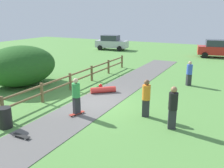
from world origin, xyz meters
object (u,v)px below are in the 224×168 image
Objects in this scene: skateboard_loose at (21,136)px; parked_car_silver at (111,43)px; skater_fallen at (103,89)px; parked_car_red at (217,49)px; bystander_black at (173,106)px; bush_large at (20,66)px; skater_riding at (76,95)px; bystander_blue at (189,72)px; bystander_orange at (146,96)px; trash_bin at (5,118)px.

skateboard_loose is 0.18× the size of parked_car_silver.
parked_car_red is (4.92, 17.00, 0.76)m from skater_fallen.
parked_car_red is (-0.09, 20.04, -0.07)m from bystander_black.
bush_large is 3.49× the size of skater_fallen.
bush_large is at bearing -120.80° from parked_car_red.
parked_car_silver is at bearing 113.09° from skater_riding.
bystander_blue is 7.13m from bystander_black.
bystander_blue is at bearing 83.21° from bystander_orange.
parked_car_red reaches higher than bystander_black.
bystander_black is (0.66, -7.09, 0.12)m from bystander_blue.
bystander_orange is 1.59m from bystander_black.
trash_bin is 0.50× the size of bystander_orange.
skater_fallen is 0.32× the size of parked_car_red.
bystander_black is 0.42× the size of parked_car_silver.
bush_large is at bearing 130.83° from trash_bin.
bystander_blue is (4.35, 4.06, 0.71)m from skater_fallen.
parked_car_red reaches higher than skateboard_loose.
parked_car_silver reaches higher than bystander_blue.
bystander_orange reaches higher than trash_bin.
skateboard_loose is (-0.00, -6.55, -0.11)m from skater_fallen.
trash_bin is 11.68m from bystander_blue.
parked_car_red is at bearing -0.02° from parked_car_silver.
bystander_blue is (3.73, 7.71, -0.12)m from skater_riding.
trash_bin is at bearing -153.66° from bystander_black.
bush_large reaches higher than skater_riding.
skater_riding is at bearing -171.96° from bystander_black.
parked_car_red is at bearing 87.48° from bystander_blue.
bystander_black is 24.00m from parked_car_silver.
bystander_black is 0.42× the size of parked_car_red.
skater_riding is 0.41× the size of parked_car_silver.
bush_large reaches higher than bystander_blue.
skateboard_loose is 5.63m from bystander_orange.
bush_large is at bearing 157.14° from skater_riding.
skater_riding is at bearing 77.92° from skateboard_loose.
bush_large is 6.28× the size of skateboard_loose.
bush_large reaches higher than parked_car_red.
skateboard_loose is at bearing -16.81° from trash_bin.
skateboard_loose is 6.19m from bystander_black.
skater_riding is (1.91, 2.50, 0.57)m from trash_bin.
bystander_blue is 18.03m from parked_car_silver.
parked_car_silver is (-8.20, 17.01, 0.76)m from skater_fallen.
skater_fallen is at bearing -106.14° from parked_car_red.
bush_large is 20.92m from parked_car_red.
skater_riding reaches higher than bystander_blue.
skater_riding is 4.43m from bystander_black.
parked_car_silver is at bearing 121.38° from bystander_orange.
parked_car_silver is (-8.81, 20.67, -0.06)m from skater_riding.
skateboard_loose is 0.18× the size of parked_car_red.
skater_riding is at bearing -66.91° from parked_car_silver.
parked_car_red is at bearing 73.86° from skater_fallen.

